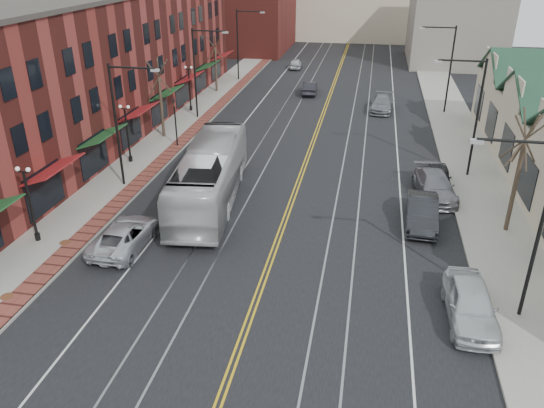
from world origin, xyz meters
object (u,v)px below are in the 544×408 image
at_px(transit_bus, 210,175).
at_px(parked_car_a, 471,304).
at_px(parked_car_d, 439,177).
at_px(parked_suv, 125,235).
at_px(parked_car_c, 435,186).
at_px(parked_car_b, 422,212).

bearing_deg(transit_bus, parked_car_a, 140.42).
height_order(transit_bus, parked_car_d, transit_bus).
relative_size(transit_bus, parked_suv, 2.51).
distance_m(parked_car_c, parked_car_d, 1.93).
bearing_deg(parked_car_c, parked_suv, -158.03).
bearing_deg(parked_car_d, parked_car_c, -100.22).
relative_size(parked_suv, parked_car_b, 1.06).
distance_m(parked_suv, parked_car_b, 16.65).
bearing_deg(parked_suv, parked_car_c, -149.30).
relative_size(transit_bus, parked_car_b, 2.65).
xyz_separation_m(parked_car_b, parked_car_d, (1.47, 5.98, -0.14)).
height_order(parked_car_b, parked_car_c, parked_car_b).
height_order(parked_suv, parked_car_c, parked_car_c).
bearing_deg(parked_car_a, transit_bus, 145.20).
height_order(transit_bus, parked_car_c, transit_bus).
bearing_deg(parked_car_a, parked_suv, 168.32).
xyz_separation_m(parked_suv, parked_car_c, (16.75, 9.65, 0.05)).
bearing_deg(parked_car_a, parked_car_c, 90.22).
xyz_separation_m(transit_bus, parked_car_d, (14.30, 5.22, -1.14)).
bearing_deg(parked_car_a, parked_car_b, 98.08).
relative_size(parked_car_b, parked_car_c, 0.92).
bearing_deg(parked_suv, parked_car_b, -159.77).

